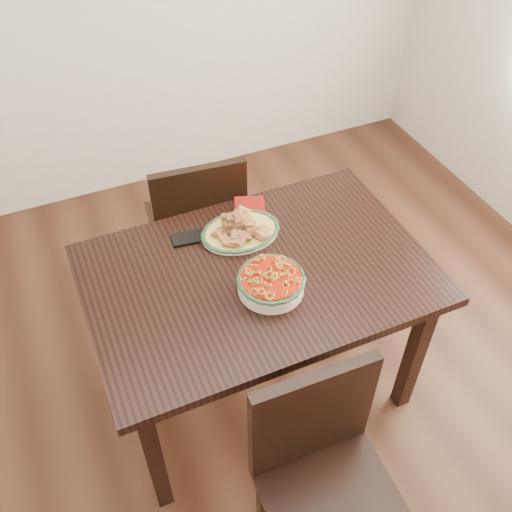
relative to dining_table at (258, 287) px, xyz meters
name	(u,v)px	position (x,y,z in m)	size (l,w,h in m)	color
floor	(280,380)	(0.10, -0.03, -0.66)	(3.50, 3.50, 0.00)	#341B10
dining_table	(258,287)	(0.00, 0.00, 0.00)	(1.28, 0.85, 0.75)	black
chair_far	(198,223)	(-0.04, 0.62, -0.16)	(0.46, 0.46, 0.89)	black
chair_near	(323,470)	(-0.07, -0.68, -0.16)	(0.43, 0.43, 0.89)	black
fish_plate	(240,226)	(0.02, 0.21, 0.14)	(0.31, 0.25, 0.11)	beige
noodle_bowl	(271,281)	(0.00, -0.10, 0.13)	(0.25, 0.25, 0.08)	white
smartphone	(189,238)	(-0.18, 0.27, 0.10)	(0.14, 0.07, 0.01)	black
napkin	(250,205)	(0.12, 0.36, 0.10)	(0.13, 0.10, 0.01)	maroon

